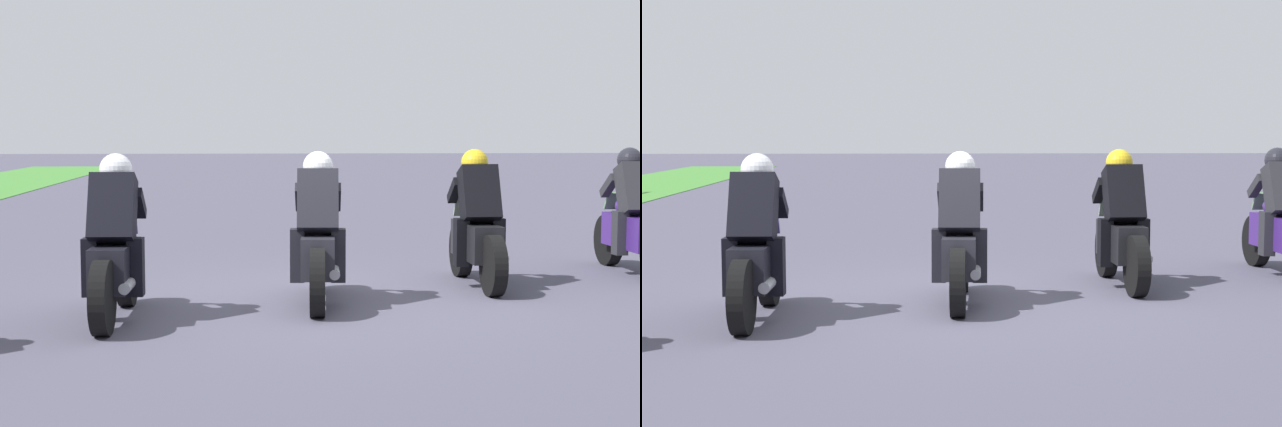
{
  "view_description": "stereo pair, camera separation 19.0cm",
  "coord_description": "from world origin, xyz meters",
  "views": [
    {
      "loc": [
        -9.64,
        0.72,
        1.73
      ],
      "look_at": [
        -0.08,
        0.04,
        0.9
      ],
      "focal_mm": 54.93,
      "sensor_mm": 36.0,
      "label": 1
    },
    {
      "loc": [
        -9.65,
        0.53,
        1.73
      ],
      "look_at": [
        -0.08,
        0.04,
        0.9
      ],
      "focal_mm": 54.93,
      "sensor_mm": 36.0,
      "label": 2
    }
  ],
  "objects": [
    {
      "name": "ground_plane",
      "position": [
        0.0,
        0.0,
        0.0
      ],
      "size": [
        120.0,
        120.0,
        0.0
      ],
      "primitive_type": "plane",
      "color": "#484657"
    },
    {
      "name": "rider_lane_d",
      "position": [
        -0.76,
        1.95,
        0.62
      ],
      "size": [
        2.04,
        0.54,
        1.51
      ],
      "rotation": [
        0.0,
        0.0,
        -0.02
      ],
      "color": "black",
      "rests_on": "ground_plane"
    },
    {
      "name": "rider_lane_c",
      "position": [
        -0.07,
        0.06,
        0.62
      ],
      "size": [
        2.04,
        0.55,
        1.51
      ],
      "rotation": [
        0.0,
        0.0,
        -0.07
      ],
      "color": "black",
      "rests_on": "ground_plane"
    },
    {
      "name": "rider_lane_a",
      "position": [
        1.74,
        -3.84,
        0.62
      ],
      "size": [
        2.04,
        0.55,
        1.51
      ],
      "rotation": [
        0.0,
        0.0,
        0.03
      ],
      "color": "black",
      "rests_on": "ground_plane"
    },
    {
      "name": "rider_lane_b",
      "position": [
        0.92,
        -1.76,
        0.62
      ],
      "size": [
        2.04,
        0.54,
        1.51
      ],
      "rotation": [
        0.0,
        0.0,
        0.03
      ],
      "color": "black",
      "rests_on": "ground_plane"
    }
  ]
}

